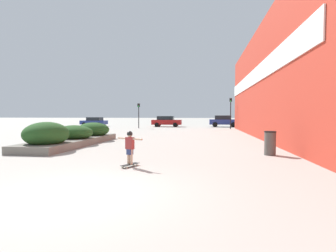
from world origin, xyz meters
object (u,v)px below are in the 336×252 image
at_px(skateboarder, 130,144).
at_px(car_center_right, 94,121).
at_px(car_leftmost, 292,121).
at_px(skateboard, 130,165).
at_px(traffic_light_left, 139,111).
at_px(car_center_left, 223,121).
at_px(trash_bin, 270,143).
at_px(car_rightmost, 166,121).
at_px(traffic_light_right, 231,108).

bearing_deg(skateboarder, car_center_right, 141.20).
bearing_deg(car_leftmost, skateboard, 154.50).
bearing_deg(car_center_right, traffic_light_left, -121.34).
bearing_deg(traffic_light_left, car_leftmost, 17.47).
bearing_deg(skateboarder, car_center_left, 105.82).
relative_size(trash_bin, car_rightmost, 0.24).
height_order(skateboard, car_rightmost, car_rightmost).
xyz_separation_m(car_center_right, traffic_light_right, (19.95, -5.37, 1.83)).
height_order(skateboarder, car_rightmost, car_rightmost).
bearing_deg(car_center_right, skateboarder, -154.26).
bearing_deg(car_center_right, traffic_light_right, -105.07).
xyz_separation_m(car_center_left, traffic_light_left, (-11.21, -5.73, 1.35)).
xyz_separation_m(skateboard, traffic_light_left, (-6.04, 24.70, 2.16)).
distance_m(skateboard, traffic_light_right, 25.16).
height_order(car_rightmost, traffic_light_left, traffic_light_left).
distance_m(car_center_right, car_rightmost, 11.21).
bearing_deg(traffic_light_right, traffic_light_left, 178.49).
relative_size(skateboarder, traffic_light_right, 0.29).
bearing_deg(car_center_right, car_rightmost, -89.69).
distance_m(skateboarder, car_center_left, 30.87).
xyz_separation_m(skateboarder, trash_bin, (5.26, 3.33, -0.24)).
relative_size(skateboard, skateboarder, 0.69).
distance_m(trash_bin, car_center_left, 27.11).
relative_size(trash_bin, car_leftmost, 0.24).
height_order(trash_bin, traffic_light_left, traffic_light_left).
relative_size(car_center_right, traffic_light_left, 1.18).
bearing_deg(car_leftmost, car_rightmost, 94.67).
relative_size(car_center_left, traffic_light_left, 1.28).
height_order(skateboarder, trash_bin, skateboarder).
height_order(car_leftmost, car_center_right, car_leftmost).
distance_m(skateboarder, trash_bin, 6.23).
height_order(skateboard, traffic_light_right, traffic_light_right).
xyz_separation_m(skateboard, car_center_right, (-14.35, 29.77, 0.67)).
bearing_deg(car_center_left, car_rightmost, -85.86).
xyz_separation_m(skateboarder, car_center_right, (-14.35, 29.77, -0.03)).
height_order(skateboard, skateboarder, skateboarder).
distance_m(skateboard, traffic_light_left, 25.52).
relative_size(skateboarder, car_center_right, 0.29).
relative_size(skateboard, car_center_left, 0.19).
distance_m(skateboard, car_center_right, 33.05).
bearing_deg(skateboarder, traffic_light_left, 129.19).
xyz_separation_m(car_leftmost, traffic_light_right, (-9.34, -6.91, 1.74)).
bearing_deg(skateboard, trash_bin, 57.78).
bearing_deg(car_center_left, skateboard, -9.64).
bearing_deg(traffic_light_right, car_leftmost, 36.48).
distance_m(car_leftmost, car_rightmost, 18.14).
bearing_deg(car_center_right, car_center_left, -88.05).
bearing_deg(trash_bin, car_center_left, 90.19).
relative_size(skateboard, traffic_light_right, 0.20).
distance_m(car_center_left, traffic_light_right, 6.28).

